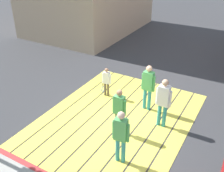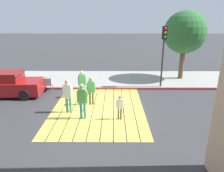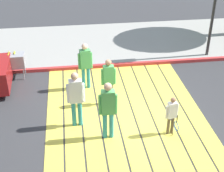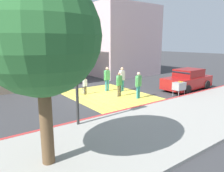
{
  "view_description": "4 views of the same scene",
  "coord_description": "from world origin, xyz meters",
  "px_view_note": "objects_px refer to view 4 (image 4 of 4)",
  "views": [
    {
      "loc": [
        -6.76,
        -3.73,
        5.67
      ],
      "look_at": [
        0.75,
        0.61,
        0.82
      ],
      "focal_mm": 42.67,
      "sensor_mm": 36.0,
      "label": 1
    },
    {
      "loc": [
        10.24,
        0.82,
        4.69
      ],
      "look_at": [
        -0.43,
        0.75,
        1.17
      ],
      "focal_mm": 32.78,
      "sensor_mm": 36.0,
      "label": 2
    },
    {
      "loc": [
        8.55,
        -1.57,
        6.07
      ],
      "look_at": [
        0.31,
        -0.44,
        1.2
      ],
      "focal_mm": 52.89,
      "sensor_mm": 36.0,
      "label": 3
    },
    {
      "loc": [
        -11.3,
        8.04,
        3.55
      ],
      "look_at": [
        -0.36,
        -0.0,
        0.73
      ],
      "focal_mm": 33.8,
      "sensor_mm": 36.0,
      "label": 4
    }
  ],
  "objects_px": {
    "street_tree": "(41,39)",
    "pedestrian_adult_side": "(119,83)",
    "pedestrian_adult_trailing": "(107,77)",
    "tennis_ball_cart": "(179,86)",
    "pedestrian_teen_behind": "(122,77)",
    "pedestrian_child_with_racket": "(85,85)",
    "pedestrian_adult_lead": "(138,83)",
    "car_parked_near_curb": "(187,80)",
    "traffic_light_corner": "(76,55)"
  },
  "relations": [
    {
      "from": "street_tree",
      "to": "pedestrian_adult_side",
      "type": "relative_size",
      "value": 3.28
    },
    {
      "from": "car_parked_near_curb",
      "to": "pedestrian_adult_lead",
      "type": "relative_size",
      "value": 2.54
    },
    {
      "from": "street_tree",
      "to": "pedestrian_teen_behind",
      "type": "bearing_deg",
      "value": -51.75
    },
    {
      "from": "tennis_ball_cart",
      "to": "pedestrian_child_with_racket",
      "type": "bearing_deg",
      "value": 49.49
    },
    {
      "from": "pedestrian_adult_side",
      "to": "pedestrian_teen_behind",
      "type": "bearing_deg",
      "value": -46.05
    },
    {
      "from": "traffic_light_corner",
      "to": "pedestrian_adult_lead",
      "type": "xyz_separation_m",
      "value": [
        1.86,
        -5.27,
        -2.04
      ]
    },
    {
      "from": "car_parked_near_curb",
      "to": "pedestrian_adult_trailing",
      "type": "bearing_deg",
      "value": 59.05
    },
    {
      "from": "traffic_light_corner",
      "to": "pedestrian_adult_lead",
      "type": "bearing_deg",
      "value": -70.55
    },
    {
      "from": "pedestrian_adult_trailing",
      "to": "pedestrian_teen_behind",
      "type": "distance_m",
      "value": 1.1
    },
    {
      "from": "traffic_light_corner",
      "to": "pedestrian_adult_lead",
      "type": "distance_m",
      "value": 5.95
    },
    {
      "from": "street_tree",
      "to": "tennis_ball_cart",
      "type": "height_order",
      "value": "street_tree"
    },
    {
      "from": "pedestrian_adult_lead",
      "to": "pedestrian_child_with_racket",
      "type": "height_order",
      "value": "pedestrian_adult_lead"
    },
    {
      "from": "car_parked_near_curb",
      "to": "street_tree",
      "type": "bearing_deg",
      "value": 106.62
    },
    {
      "from": "pedestrian_child_with_racket",
      "to": "street_tree",
      "type": "bearing_deg",
      "value": 143.64
    },
    {
      "from": "traffic_light_corner",
      "to": "pedestrian_teen_behind",
      "type": "bearing_deg",
      "value": -54.69
    },
    {
      "from": "pedestrian_adult_side",
      "to": "car_parked_near_curb",
      "type": "bearing_deg",
      "value": -104.39
    },
    {
      "from": "pedestrian_adult_lead",
      "to": "pedestrian_adult_trailing",
      "type": "relative_size",
      "value": 0.96
    },
    {
      "from": "pedestrian_adult_lead",
      "to": "pedestrian_adult_trailing",
      "type": "bearing_deg",
      "value": 8.52
    },
    {
      "from": "tennis_ball_cart",
      "to": "pedestrian_child_with_racket",
      "type": "xyz_separation_m",
      "value": [
        4.13,
        4.83,
        -0.0
      ]
    },
    {
      "from": "pedestrian_adult_side",
      "to": "pedestrian_teen_behind",
      "type": "relative_size",
      "value": 0.91
    },
    {
      "from": "street_tree",
      "to": "car_parked_near_curb",
      "type": "bearing_deg",
      "value": -73.38
    },
    {
      "from": "tennis_ball_cart",
      "to": "pedestrian_adult_trailing",
      "type": "height_order",
      "value": "pedestrian_adult_trailing"
    },
    {
      "from": "pedestrian_adult_trailing",
      "to": "pedestrian_teen_behind",
      "type": "height_order",
      "value": "pedestrian_adult_trailing"
    },
    {
      "from": "pedestrian_child_with_racket",
      "to": "pedestrian_adult_side",
      "type": "bearing_deg",
      "value": -139.15
    },
    {
      "from": "traffic_light_corner",
      "to": "pedestrian_child_with_racket",
      "type": "bearing_deg",
      "value": -32.29
    },
    {
      "from": "car_parked_near_curb",
      "to": "tennis_ball_cart",
      "type": "xyz_separation_m",
      "value": [
        -0.9,
        2.23,
        -0.04
      ]
    },
    {
      "from": "car_parked_near_curb",
      "to": "pedestrian_teen_behind",
      "type": "distance_m",
      "value": 5.05
    },
    {
      "from": "car_parked_near_curb",
      "to": "pedestrian_adult_side",
      "type": "height_order",
      "value": "pedestrian_adult_side"
    },
    {
      "from": "traffic_light_corner",
      "to": "pedestrian_child_with_racket",
      "type": "distance_m",
      "value": 6.15
    },
    {
      "from": "pedestrian_adult_lead",
      "to": "pedestrian_adult_side",
      "type": "xyz_separation_m",
      "value": [
        1.13,
        0.66,
        -0.06
      ]
    },
    {
      "from": "pedestrian_teen_behind",
      "to": "car_parked_near_curb",
      "type": "bearing_deg",
      "value": -119.06
    },
    {
      "from": "street_tree",
      "to": "pedestrian_teen_behind",
      "type": "xyz_separation_m",
      "value": [
        6.06,
        -7.68,
        -2.59
      ]
    },
    {
      "from": "car_parked_near_curb",
      "to": "pedestrian_adult_lead",
      "type": "height_order",
      "value": "pedestrian_adult_lead"
    },
    {
      "from": "street_tree",
      "to": "pedestrian_adult_side",
      "type": "bearing_deg",
      "value": -52.78
    },
    {
      "from": "pedestrian_adult_trailing",
      "to": "pedestrian_teen_behind",
      "type": "relative_size",
      "value": 1.0
    },
    {
      "from": "pedestrian_adult_trailing",
      "to": "pedestrian_child_with_racket",
      "type": "height_order",
      "value": "pedestrian_adult_trailing"
    },
    {
      "from": "pedestrian_adult_lead",
      "to": "pedestrian_child_with_racket",
      "type": "relative_size",
      "value": 1.39
    },
    {
      "from": "tennis_ball_cart",
      "to": "pedestrian_teen_behind",
      "type": "distance_m",
      "value": 4.01
    },
    {
      "from": "car_parked_near_curb",
      "to": "pedestrian_child_with_racket",
      "type": "distance_m",
      "value": 7.76
    },
    {
      "from": "tennis_ball_cart",
      "to": "traffic_light_corner",
      "type": "bearing_deg",
      "value": 94.93
    },
    {
      "from": "pedestrian_adult_trailing",
      "to": "tennis_ball_cart",
      "type": "bearing_deg",
      "value": -143.26
    },
    {
      "from": "tennis_ball_cart",
      "to": "street_tree",
      "type": "bearing_deg",
      "value": 105.36
    },
    {
      "from": "pedestrian_adult_trailing",
      "to": "pedestrian_teen_behind",
      "type": "xyz_separation_m",
      "value": [
        -0.7,
        -0.85,
        -0.0
      ]
    },
    {
      "from": "tennis_ball_cart",
      "to": "pedestrian_adult_side",
      "type": "distance_m",
      "value": 4.0
    },
    {
      "from": "pedestrian_adult_side",
      "to": "pedestrian_teen_behind",
      "type": "distance_m",
      "value": 1.5
    },
    {
      "from": "traffic_light_corner",
      "to": "pedestrian_teen_behind",
      "type": "height_order",
      "value": "traffic_light_corner"
    },
    {
      "from": "traffic_light_corner",
      "to": "pedestrian_teen_behind",
      "type": "xyz_separation_m",
      "value": [
        4.03,
        -5.69,
        -1.99
      ]
    },
    {
      "from": "traffic_light_corner",
      "to": "street_tree",
      "type": "relative_size",
      "value": 0.8
    },
    {
      "from": "street_tree",
      "to": "pedestrian_adult_trailing",
      "type": "height_order",
      "value": "street_tree"
    },
    {
      "from": "street_tree",
      "to": "pedestrian_adult_lead",
      "type": "relative_size",
      "value": 3.09
    }
  ]
}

